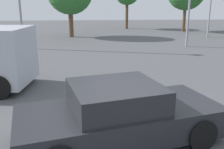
{
  "coord_description": "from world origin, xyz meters",
  "views": [
    {
      "loc": [
        -0.44,
        -4.66,
        2.84
      ],
      "look_at": [
        0.14,
        2.21,
        0.9
      ],
      "focal_mm": 40.91,
      "sensor_mm": 36.0,
      "label": 1
    }
  ],
  "objects": [
    {
      "name": "dog",
      "position": [
        1.23,
        3.67,
        0.24
      ],
      "size": [
        0.59,
        0.4,
        0.39
      ],
      "rotation": [
        0.0,
        0.0,
        0.46
      ],
      "color": "white",
      "rests_on": "ground_plane"
    },
    {
      "name": "ground_plane",
      "position": [
        0.0,
        0.0,
        0.0
      ],
      "size": [
        80.0,
        80.0,
        0.0
      ],
      "primitive_type": "plane",
      "color": "#515154"
    },
    {
      "name": "sedan_foreground",
      "position": [
        0.12,
        0.2,
        0.58
      ],
      "size": [
        4.51,
        2.74,
        1.26
      ],
      "rotation": [
        0.0,
        0.0,
        0.24
      ],
      "color": "#232328",
      "rests_on": "ground_plane"
    }
  ]
}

